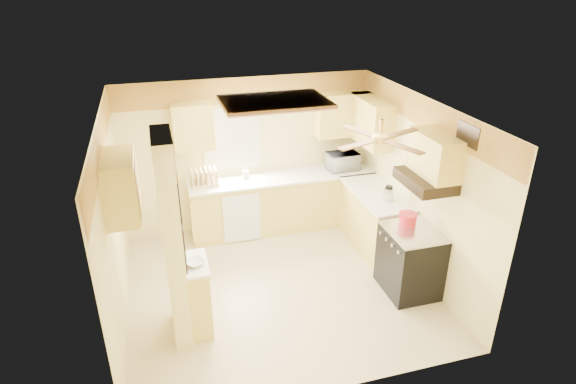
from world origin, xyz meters
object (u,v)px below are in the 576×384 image
object	(u,v)px
bowl	(195,263)
stove	(410,261)
kettle	(388,194)
microwave	(343,161)
dutch_oven	(408,219)

from	to	relation	value
bowl	stove	bearing A→B (deg)	0.89
bowl	kettle	world-z (taller)	kettle
microwave	bowl	world-z (taller)	microwave
dutch_oven	kettle	world-z (taller)	kettle
kettle	bowl	bearing A→B (deg)	-162.64
dutch_oven	kettle	bearing A→B (deg)	85.63
stove	microwave	world-z (taller)	microwave
microwave	kettle	distance (m)	1.32
stove	bowl	size ratio (longest dim) A/B	4.29
bowl	dutch_oven	bearing A→B (deg)	4.53
stove	dutch_oven	xyz separation A→B (m)	(0.00, 0.18, 0.54)
microwave	bowl	xyz separation A→B (m)	(-2.67, -2.20, -0.11)
bowl	dutch_oven	world-z (taller)	dutch_oven
bowl	microwave	bearing A→B (deg)	39.45
bowl	dutch_oven	size ratio (longest dim) A/B	0.88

